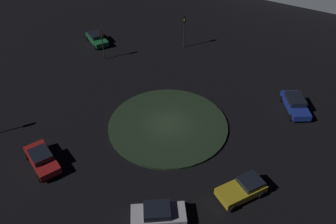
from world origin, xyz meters
TOP-DOWN VIEW (x-y plane):
  - ground_plane at (0.00, 0.00)m, footprint 119.69×119.69m
  - roundabout_island at (0.00, 0.00)m, footprint 11.92×11.92m
  - car_red at (1.33, 12.07)m, footprint 4.44×2.30m
  - car_yellow at (-10.35, -0.51)m, footprint 2.33×3.98m
  - car_blue at (-4.92, -12.69)m, footprint 4.83×3.87m
  - car_white at (-8.76, 6.37)m, footprint 3.48×4.44m
  - car_green at (20.23, -0.94)m, footprint 4.42×2.17m
  - traffic_light_east at (15.55, 0.02)m, footprint 0.36×0.30m
  - traffic_light_southeast at (12.72, -10.52)m, footprint 0.39×0.38m

SIDE VIEW (x-z plane):
  - ground_plane at x=0.00m, z-range 0.00..0.00m
  - roundabout_island at x=0.00m, z-range 0.00..0.22m
  - car_green at x=20.23m, z-range 0.03..1.45m
  - car_yellow at x=-10.35m, z-range 0.04..1.46m
  - car_blue at x=-4.92m, z-range 0.02..1.50m
  - car_white at x=-8.76m, z-range 0.04..1.49m
  - car_red at x=1.33m, z-range 0.03..1.52m
  - traffic_light_east at x=15.55m, z-range 0.83..4.69m
  - traffic_light_southeast at x=12.72m, z-range 0.94..5.43m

